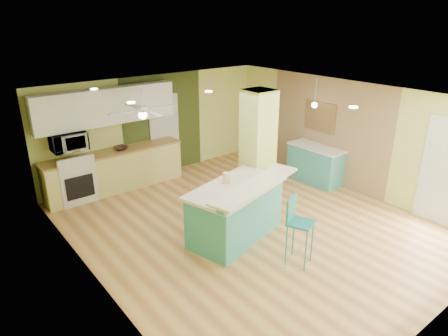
{
  "coord_description": "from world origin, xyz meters",
  "views": [
    {
      "loc": [
        -4.66,
        -5.1,
        3.88
      ],
      "look_at": [
        -0.3,
        0.4,
        1.14
      ],
      "focal_mm": 32.0,
      "sensor_mm": 36.0,
      "label": 1
    }
  ],
  "objects_px": {
    "side_counter": "(315,164)",
    "fruit_bowl": "(121,148)",
    "peninsula": "(237,210)",
    "bar_stool": "(297,220)",
    "canister": "(226,178)"
  },
  "relations": [
    {
      "from": "fruit_bowl",
      "to": "canister",
      "type": "distance_m",
      "value": 3.17
    },
    {
      "from": "side_counter",
      "to": "fruit_bowl",
      "type": "distance_m",
      "value": 4.63
    },
    {
      "from": "peninsula",
      "to": "fruit_bowl",
      "type": "height_order",
      "value": "peninsula"
    },
    {
      "from": "peninsula",
      "to": "bar_stool",
      "type": "bearing_deg",
      "value": -94.11
    },
    {
      "from": "bar_stool",
      "to": "side_counter",
      "type": "distance_m",
      "value": 3.59
    },
    {
      "from": "side_counter",
      "to": "canister",
      "type": "xyz_separation_m",
      "value": [
        -3.21,
        -0.56,
        0.65
      ]
    },
    {
      "from": "peninsula",
      "to": "canister",
      "type": "height_order",
      "value": "canister"
    },
    {
      "from": "peninsula",
      "to": "bar_stool",
      "type": "distance_m",
      "value": 1.26
    },
    {
      "from": "peninsula",
      "to": "side_counter",
      "type": "distance_m",
      "value": 3.28
    },
    {
      "from": "bar_stool",
      "to": "fruit_bowl",
      "type": "relative_size",
      "value": 3.72
    },
    {
      "from": "peninsula",
      "to": "side_counter",
      "type": "xyz_separation_m",
      "value": [
        3.18,
        0.81,
        -0.09
      ]
    },
    {
      "from": "fruit_bowl",
      "to": "peninsula",
      "type": "bearing_deg",
      "value": -79.11
    },
    {
      "from": "bar_stool",
      "to": "side_counter",
      "type": "relative_size",
      "value": 0.84
    },
    {
      "from": "peninsula",
      "to": "side_counter",
      "type": "height_order",
      "value": "peninsula"
    },
    {
      "from": "peninsula",
      "to": "bar_stool",
      "type": "relative_size",
      "value": 1.94
    }
  ]
}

